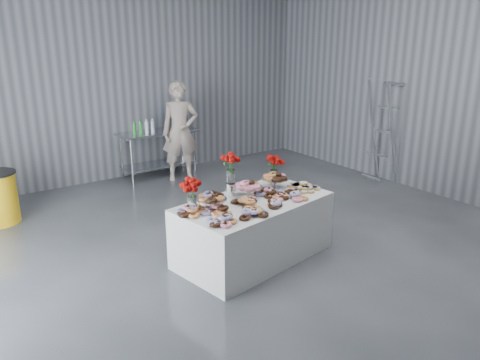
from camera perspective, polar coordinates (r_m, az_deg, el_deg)
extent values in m
plane|color=#35373C|center=(5.73, 3.58, -10.46)|extent=(9.00, 9.00, 0.00)
cube|color=slate|center=(9.04, -14.66, 12.68)|extent=(8.00, 0.04, 4.00)
cube|color=slate|center=(8.22, 26.72, 10.96)|extent=(0.04, 9.00, 4.00)
cube|color=silver|center=(5.78, 1.68, -6.03)|extent=(2.04, 1.30, 0.75)
cube|color=silver|center=(9.03, -10.01, 5.79)|extent=(1.50, 0.60, 0.04)
cube|color=silver|center=(9.18, -9.81, 1.94)|extent=(1.40, 0.55, 0.03)
cylinder|color=silver|center=(8.66, -13.02, 2.03)|extent=(0.04, 0.04, 0.86)
cylinder|color=silver|center=(9.21, -5.54, 3.32)|extent=(0.04, 0.04, 0.86)
cylinder|color=silver|center=(9.12, -14.23, 2.71)|extent=(0.04, 0.04, 0.86)
cylinder|color=silver|center=(9.63, -7.02, 3.92)|extent=(0.04, 0.04, 0.86)
cylinder|color=silver|center=(5.37, -3.51, -2.97)|extent=(0.06, 0.06, 0.12)
cylinder|color=silver|center=(5.35, -3.53, -2.32)|extent=(0.36, 0.36, 0.01)
cylinder|color=silver|center=(5.76, 0.98, -1.50)|extent=(0.06, 0.06, 0.12)
cylinder|color=silver|center=(5.73, 0.99, -0.88)|extent=(0.36, 0.36, 0.01)
cylinder|color=silver|center=(6.10, 4.27, -0.41)|extent=(0.06, 0.06, 0.12)
cylinder|color=silver|center=(6.08, 4.29, 0.17)|extent=(0.36, 0.36, 0.01)
cylinder|color=white|center=(5.31, -5.86, -2.92)|extent=(0.11, 0.11, 0.18)
cylinder|color=#1E5919|center=(5.27, -5.90, -1.60)|extent=(0.04, 0.04, 0.18)
cylinder|color=white|center=(6.30, 4.15, 0.45)|extent=(0.11, 0.11, 0.18)
cylinder|color=#1E5919|center=(6.26, 4.18, 1.58)|extent=(0.04, 0.04, 0.18)
cylinder|color=silver|center=(5.82, -1.11, -1.12)|extent=(0.14, 0.14, 0.15)
cylinder|color=white|center=(5.77, -1.12, 0.43)|extent=(0.11, 0.11, 0.18)
cylinder|color=#1E5919|center=(5.73, -1.13, 1.67)|extent=(0.04, 0.04, 0.18)
cylinder|color=#427CE1|center=(9.21, -7.26, 7.53)|extent=(0.28, 0.28, 0.40)
sphere|color=#427CE1|center=(9.17, -7.32, 9.11)|extent=(0.20, 0.20, 0.20)
imported|color=#CC8C93|center=(8.81, -7.30, 5.89)|extent=(0.79, 0.65, 1.84)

